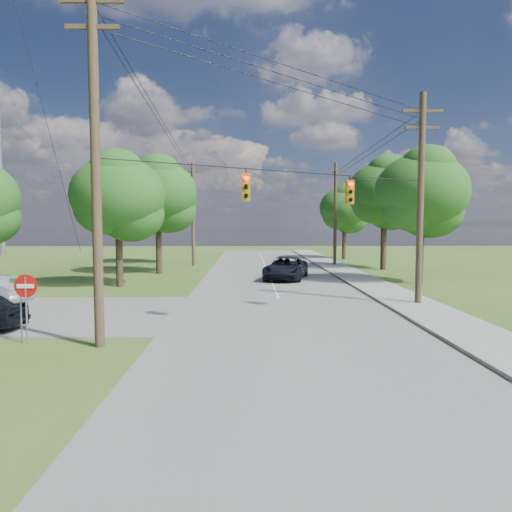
{
  "coord_description": "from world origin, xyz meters",
  "views": [
    {
      "loc": [
        0.31,
        -14.59,
        4.06
      ],
      "look_at": [
        0.68,
        5.0,
        2.69
      ],
      "focal_mm": 32.0,
      "sensor_mm": 36.0,
      "label": 1
    }
  ],
  "objects_px": {
    "pole_sw": "(95,157)",
    "car_main_north": "(286,268)",
    "pole_north_w": "(193,213)",
    "pole_ne": "(421,196)",
    "pole_north_e": "(335,213)",
    "do_not_enter_sign": "(26,293)"
  },
  "relations": [
    {
      "from": "pole_sw",
      "to": "car_main_north",
      "type": "xyz_separation_m",
      "value": [
        7.72,
        18.22,
        -5.39
      ]
    },
    {
      "from": "pole_sw",
      "to": "car_main_north",
      "type": "bearing_deg",
      "value": 67.03
    },
    {
      "from": "pole_north_w",
      "to": "pole_ne",
      "type": "bearing_deg",
      "value": -57.71
    },
    {
      "from": "pole_north_e",
      "to": "do_not_enter_sign",
      "type": "height_order",
      "value": "pole_north_e"
    },
    {
      "from": "pole_north_e",
      "to": "car_main_north",
      "type": "xyz_separation_m",
      "value": [
        -5.78,
        -11.38,
        -4.29
      ]
    },
    {
      "from": "car_main_north",
      "to": "pole_north_w",
      "type": "bearing_deg",
      "value": 139.63
    },
    {
      "from": "pole_north_e",
      "to": "do_not_enter_sign",
      "type": "xyz_separation_m",
      "value": [
        -16.04,
        -29.27,
        -3.39
      ]
    },
    {
      "from": "pole_ne",
      "to": "pole_north_w",
      "type": "xyz_separation_m",
      "value": [
        -13.9,
        22.0,
        -0.34
      ]
    },
    {
      "from": "pole_north_w",
      "to": "car_main_north",
      "type": "relative_size",
      "value": 1.72
    },
    {
      "from": "pole_sw",
      "to": "pole_north_e",
      "type": "relative_size",
      "value": 1.2
    },
    {
      "from": "pole_ne",
      "to": "pole_north_w",
      "type": "relative_size",
      "value": 1.05
    },
    {
      "from": "car_main_north",
      "to": "do_not_enter_sign",
      "type": "height_order",
      "value": "do_not_enter_sign"
    },
    {
      "from": "pole_sw",
      "to": "pole_north_e",
      "type": "distance_m",
      "value": 32.55
    },
    {
      "from": "pole_sw",
      "to": "pole_north_w",
      "type": "distance_m",
      "value": 29.62
    },
    {
      "from": "pole_north_e",
      "to": "car_main_north",
      "type": "relative_size",
      "value": 1.72
    },
    {
      "from": "pole_ne",
      "to": "do_not_enter_sign",
      "type": "xyz_separation_m",
      "value": [
        -16.04,
        -7.27,
        -3.73
      ]
    },
    {
      "from": "pole_sw",
      "to": "do_not_enter_sign",
      "type": "xyz_separation_m",
      "value": [
        -2.54,
        0.33,
        -4.49
      ]
    },
    {
      "from": "car_main_north",
      "to": "do_not_enter_sign",
      "type": "bearing_deg",
      "value": -105.73
    },
    {
      "from": "pole_north_e",
      "to": "pole_north_w",
      "type": "distance_m",
      "value": 13.9
    },
    {
      "from": "pole_ne",
      "to": "pole_north_e",
      "type": "bearing_deg",
      "value": 90.0
    },
    {
      "from": "car_main_north",
      "to": "do_not_enter_sign",
      "type": "relative_size",
      "value": 2.44
    },
    {
      "from": "pole_sw",
      "to": "pole_ne",
      "type": "height_order",
      "value": "pole_sw"
    }
  ]
}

